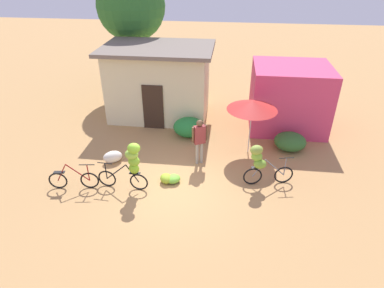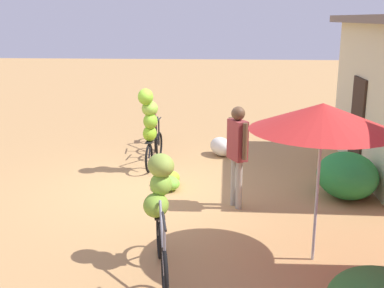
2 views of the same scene
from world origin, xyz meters
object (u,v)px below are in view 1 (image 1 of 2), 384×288
object	(u,v)px
bicycle_leftmost	(74,180)
bicycle_near_pile	(131,162)
building_low	(159,82)
banana_pile_on_ground	(170,179)
shop_pink	(289,97)
tree_behind_building	(131,7)
bicycle_center_loaded	(261,162)
market_umbrella	(252,105)
person_vendor	(199,137)
produce_sack	(113,157)

from	to	relation	value
bicycle_leftmost	bicycle_near_pile	bearing A→B (deg)	5.24
building_low	banana_pile_on_ground	size ratio (longest dim) A/B	5.72
shop_pink	tree_behind_building	xyz separation A→B (m)	(-7.69, 3.41, 3.07)
bicycle_center_loaded	market_umbrella	bearing A→B (deg)	98.17
building_low	bicycle_leftmost	distance (m)	6.35
building_low	bicycle_near_pile	distance (m)	5.84
bicycle_center_loaded	building_low	bearing A→B (deg)	131.08
shop_pink	bicycle_leftmost	bearing A→B (deg)	-143.66
market_umbrella	tree_behind_building	bearing A→B (deg)	135.33
bicycle_leftmost	bicycle_near_pile	distance (m)	2.09
bicycle_near_pile	person_vendor	xyz separation A→B (m)	(2.00, 1.81, 0.03)
building_low	bicycle_center_loaded	xyz separation A→B (m)	(4.38, -5.03, -0.76)
shop_pink	banana_pile_on_ground	xyz separation A→B (m)	(-4.41, -4.81, -1.23)
bicycle_near_pile	banana_pile_on_ground	xyz separation A→B (m)	(1.12, 0.51, -0.92)
tree_behind_building	market_umbrella	bearing A→B (deg)	-44.67
banana_pile_on_ground	produce_sack	xyz separation A→B (m)	(-2.33, 0.99, 0.08)
building_low	bicycle_near_pile	bearing A→B (deg)	-87.39
bicycle_leftmost	banana_pile_on_ground	world-z (taller)	bicycle_leftmost
shop_pink	bicycle_leftmost	world-z (taller)	shop_pink
tree_behind_building	person_vendor	size ratio (longest dim) A/B	3.48
shop_pink	bicycle_near_pile	world-z (taller)	shop_pink
shop_pink	market_umbrella	world-z (taller)	shop_pink
banana_pile_on_ground	produce_sack	world-z (taller)	produce_sack
building_low	bicycle_leftmost	xyz separation A→B (m)	(-1.68, -5.99, -1.31)
shop_pink	building_low	bearing A→B (deg)	175.26
building_low	shop_pink	xyz separation A→B (m)	(5.80, -0.48, -0.28)
market_umbrella	person_vendor	distance (m)	2.27
building_low	tree_behind_building	xyz separation A→B (m)	(-1.89, 2.93, 2.79)
person_vendor	tree_behind_building	bearing A→B (deg)	120.96
person_vendor	shop_pink	bearing A→B (deg)	44.83
bicycle_leftmost	produce_sack	distance (m)	1.84
banana_pile_on_ground	shop_pink	bearing A→B (deg)	47.47
person_vendor	bicycle_near_pile	bearing A→B (deg)	-137.84
bicycle_center_loaded	banana_pile_on_ground	size ratio (longest dim) A/B	1.98
bicycle_near_pile	banana_pile_on_ground	bearing A→B (deg)	24.61
building_low	person_vendor	world-z (taller)	building_low
bicycle_near_pile	bicycle_center_loaded	world-z (taller)	bicycle_near_pile
bicycle_leftmost	building_low	bearing A→B (deg)	74.29
market_umbrella	bicycle_center_loaded	distance (m)	2.34
bicycle_leftmost	banana_pile_on_ground	xyz separation A→B (m)	(3.07, 0.69, -0.20)
shop_pink	person_vendor	bearing A→B (deg)	-135.17
bicycle_leftmost	tree_behind_building	bearing A→B (deg)	91.32
market_umbrella	bicycle_center_loaded	xyz separation A→B (m)	(0.29, -2.05, -1.10)
produce_sack	bicycle_near_pile	bearing A→B (deg)	-51.30
building_low	shop_pink	bearing A→B (deg)	-4.74
bicycle_near_pile	banana_pile_on_ground	world-z (taller)	bicycle_near_pile
building_low	bicycle_near_pile	xyz separation A→B (m)	(0.26, -5.81, -0.58)
building_low	banana_pile_on_ground	world-z (taller)	building_low
tree_behind_building	banana_pile_on_ground	size ratio (longest dim) A/B	7.26
market_umbrella	person_vendor	bearing A→B (deg)	-150.89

